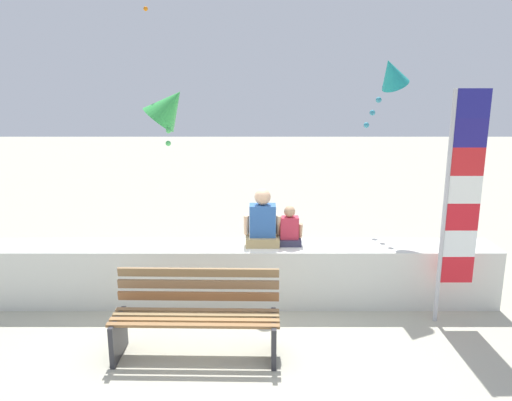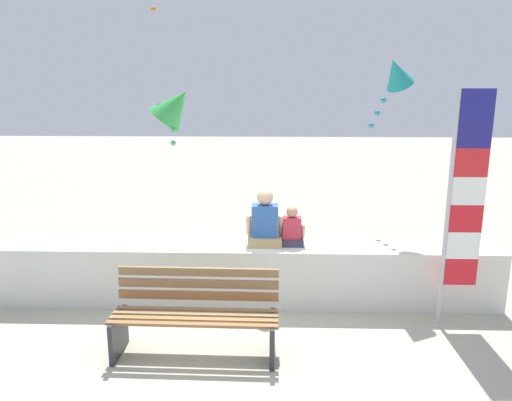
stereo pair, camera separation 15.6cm
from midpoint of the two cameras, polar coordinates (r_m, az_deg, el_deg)
ground_plane at (r=6.08m, az=-3.61°, el=-14.81°), size 40.00×40.00×0.00m
seawall_ledge at (r=6.73m, az=-3.15°, el=-8.21°), size 6.85×0.61×0.78m
park_bench at (r=5.57m, az=-7.31°, el=-12.80°), size 1.78×0.64×0.88m
person_adult at (r=6.53m, az=0.32°, el=-2.57°), size 0.48×0.36×0.74m
person_child at (r=6.57m, az=3.36°, el=-3.30°), size 0.34×0.25×0.52m
flag_banner at (r=6.25m, az=21.43°, el=0.36°), size 0.43×0.05×2.78m
kite_teal at (r=7.16m, az=14.65°, el=13.60°), size 0.63×0.67×1.01m
kite_green at (r=8.03m, az=-10.04°, el=10.43°), size 0.83×0.65×0.98m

